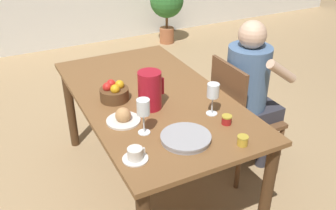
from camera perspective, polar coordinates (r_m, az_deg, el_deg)
ground_plane at (r=2.86m, az=-2.26°, el=-11.75°), size 20.00×20.00×0.00m
dining_table at (r=2.49m, az=-2.54°, el=-0.62°), size 0.90×1.63×0.74m
chair_person_side at (r=2.76m, az=10.80°, el=-1.64°), size 0.42×0.42×0.91m
person_seated at (r=2.73m, az=12.47°, el=2.81°), size 0.39×0.41×1.18m
red_pitcher at (r=2.24m, az=-2.79°, el=2.29°), size 0.17×0.14×0.24m
wine_glass_water at (r=1.98m, az=-3.79°, el=-0.54°), size 0.07×0.07×0.21m
wine_glass_juice at (r=2.18m, az=6.87°, el=1.94°), size 0.07×0.07×0.20m
teacup_near_person at (r=1.86m, az=-5.02°, el=-7.56°), size 0.13×0.13×0.07m
teacup_across at (r=2.58m, az=-2.95°, el=3.76°), size 0.13×0.13×0.07m
serving_tray at (r=1.99m, az=2.72°, el=-5.04°), size 0.27×0.27×0.03m
bread_plate at (r=2.16m, az=-6.84°, el=-1.87°), size 0.20×0.20×0.09m
jam_jar_amber at (r=1.99m, az=11.31°, el=-5.26°), size 0.06×0.06×0.05m
jam_jar_red at (r=2.15m, az=8.93°, el=-2.16°), size 0.06×0.06×0.05m
fruit_bowl at (r=2.39m, az=-8.21°, el=1.92°), size 0.18×0.18×0.12m
potted_plant at (r=5.38m, az=-0.19°, el=15.15°), size 0.46×0.46×0.84m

